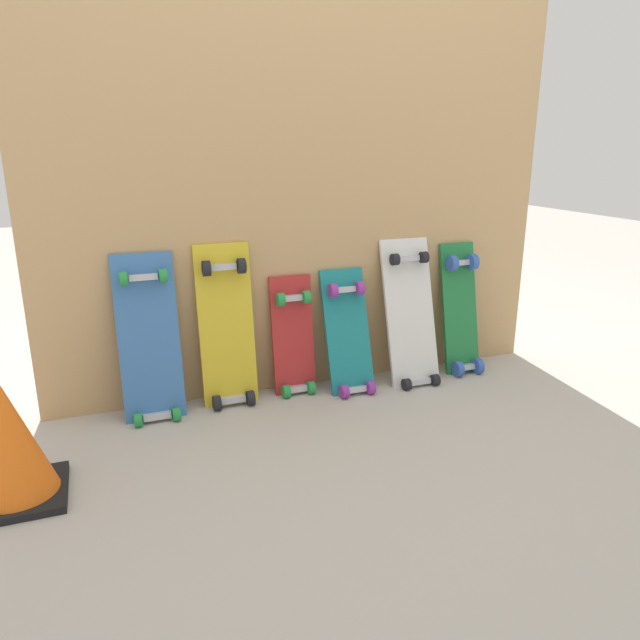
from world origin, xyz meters
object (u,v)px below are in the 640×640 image
object	(u,v)px
skateboard_blue	(150,347)
skateboard_white	(411,320)
traffic_cone	(10,444)
skateboard_green	(461,315)
skateboard_yellow	(227,334)
skateboard_red	(294,343)
skateboard_teal	(349,340)

from	to	relation	value
skateboard_blue	skateboard_white	distance (m)	1.10
skateboard_blue	traffic_cone	xyz separation A→B (m)	(-0.44, -0.44, -0.10)
skateboard_green	skateboard_yellow	bearing A→B (deg)	178.66
skateboard_blue	skateboard_yellow	size ratio (longest dim) A/B	0.98
skateboard_white	traffic_cone	size ratio (longest dim) A/B	1.91
skateboard_red	traffic_cone	bearing A→B (deg)	-155.26
skateboard_yellow	skateboard_teal	size ratio (longest dim) A/B	1.23
skateboard_blue	skateboard_green	distance (m)	1.37
skateboard_blue	skateboard_white	xyz separation A→B (m)	(1.10, -0.03, -0.00)
skateboard_red	traffic_cone	size ratio (longest dim) A/B	1.55
skateboard_teal	skateboard_green	world-z (taller)	skateboard_green
skateboard_blue	skateboard_yellow	world-z (taller)	skateboard_yellow
skateboard_yellow	skateboard_white	world-z (taller)	skateboard_yellow
skateboard_yellow	skateboard_teal	bearing A→B (deg)	-5.13
skateboard_red	skateboard_teal	world-z (taller)	skateboard_teal
traffic_cone	skateboard_blue	bearing A→B (deg)	45.11
skateboard_teal	skateboard_yellow	bearing A→B (deg)	174.87
traffic_cone	skateboard_green	bearing A→B (deg)	13.58
skateboard_yellow	skateboard_green	distance (m)	1.07
skateboard_green	traffic_cone	xyz separation A→B (m)	(-1.81, -0.44, -0.08)
skateboard_yellow	traffic_cone	size ratio (longest dim) A/B	1.95
skateboard_red	skateboard_blue	bearing A→B (deg)	-177.34
traffic_cone	skateboard_red	bearing A→B (deg)	24.74
skateboard_green	skateboard_red	bearing A→B (deg)	177.70
traffic_cone	skateboard_teal	bearing A→B (deg)	18.50
skateboard_teal	traffic_cone	world-z (taller)	skateboard_teal
skateboard_red	skateboard_green	size ratio (longest dim) A/B	0.87
skateboard_white	traffic_cone	xyz separation A→B (m)	(-1.54, -0.41, -0.09)
skateboard_teal	skateboard_white	bearing A→B (deg)	-0.57
skateboard_yellow	skateboard_green	bearing A→B (deg)	-1.34
skateboard_red	traffic_cone	xyz separation A→B (m)	(-1.02, -0.47, -0.03)
skateboard_white	traffic_cone	world-z (taller)	skateboard_white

